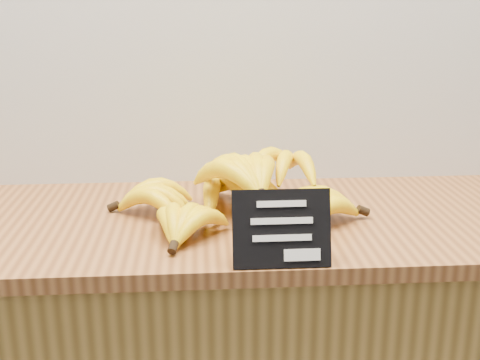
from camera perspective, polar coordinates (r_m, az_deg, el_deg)
name	(u,v)px	position (r m, az deg, el deg)	size (l,w,h in m)	color
counter_top	(238,222)	(1.24, -0.17, -3.99)	(1.54, 0.54, 0.03)	#91592D
chalkboard_sign	(282,229)	(0.99, 3.98, -4.64)	(0.16, 0.01, 0.13)	black
banana_pile	(240,190)	(1.22, -0.01, -0.98)	(0.52, 0.37, 0.13)	yellow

